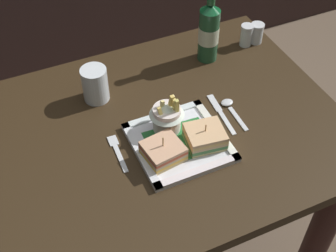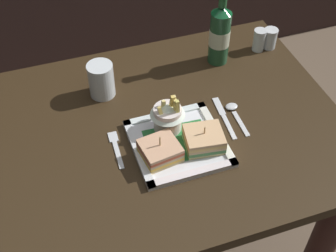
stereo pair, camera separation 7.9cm
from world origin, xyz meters
The scene contains 12 objects.
dining_table centered at (0.00, 0.00, 0.60)m, with size 1.01×0.75×0.78m.
square_plate centered at (0.03, -0.08, 0.78)m, with size 0.24×0.24×0.02m.
sandwich_half_left centered at (-0.03, -0.10, 0.81)m, with size 0.10×0.10×0.07m.
sandwich_half_right centered at (0.09, -0.10, 0.81)m, with size 0.11×0.10×0.07m.
fries_cup centered at (0.02, -0.02, 0.84)m, with size 0.09×0.09×0.11m.
beer_bottle centered at (0.27, 0.22, 0.88)m, with size 0.06×0.06×0.26m.
water_glass centered at (-0.11, 0.18, 0.82)m, with size 0.07×0.07×0.10m.
fork centered at (-0.13, -0.03, 0.78)m, with size 0.03×0.13×0.00m.
knife centered at (0.19, -0.02, 0.78)m, with size 0.03×0.17×0.00m.
spoon centered at (0.22, -0.01, 0.78)m, with size 0.04×0.13×0.01m.
salt_shaker centered at (0.41, 0.23, 0.81)m, with size 0.04×0.04×0.07m.
pepper_shaker centered at (0.45, 0.23, 0.81)m, with size 0.04×0.04×0.07m.
Camera 1 is at (-0.33, -0.79, 1.68)m, focal length 49.22 mm.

